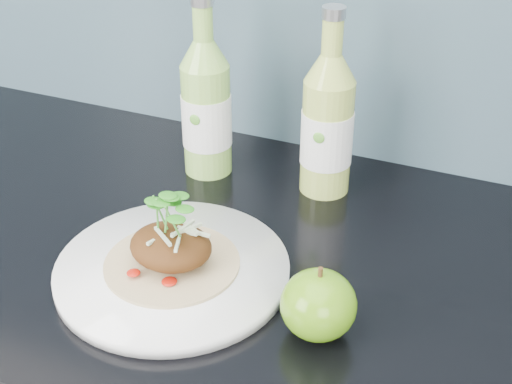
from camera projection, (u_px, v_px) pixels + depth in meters
dinner_plate at (173, 270)px, 0.83m from camera, size 0.36×0.36×0.02m
pork_taco at (171, 244)px, 0.81m from camera, size 0.16×0.16×0.10m
green_apple at (318, 305)px, 0.73m from camera, size 0.10×0.10×0.09m
cider_bottle_left at (206, 108)px, 0.99m from camera, size 0.09×0.09×0.26m
cider_bottle_right at (327, 125)px, 0.95m from camera, size 0.08×0.08×0.26m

